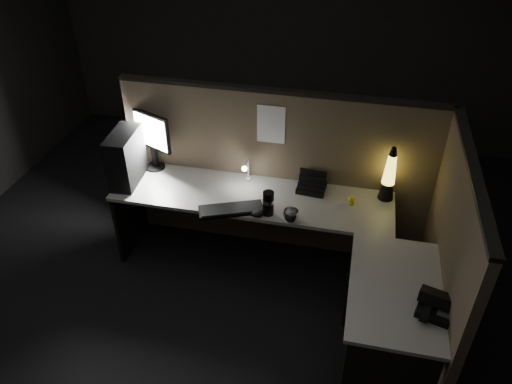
% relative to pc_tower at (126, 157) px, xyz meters
% --- Properties ---
extents(floor, '(6.00, 6.00, 0.00)m').
position_rel_pc_tower_xyz_m(floor, '(1.22, -0.59, -0.96)').
color(floor, black).
rests_on(floor, ground).
extents(room_shell, '(6.00, 6.00, 6.00)m').
position_rel_pc_tower_xyz_m(room_shell, '(1.22, -0.59, 0.66)').
color(room_shell, silver).
rests_on(room_shell, ground).
extents(partition_back, '(2.66, 0.06, 1.50)m').
position_rel_pc_tower_xyz_m(partition_back, '(1.22, 0.34, -0.21)').
color(partition_back, brown).
rests_on(partition_back, ground).
extents(partition_right, '(0.06, 1.66, 1.50)m').
position_rel_pc_tower_xyz_m(partition_right, '(2.55, -0.49, -0.21)').
color(partition_right, brown).
rests_on(partition_right, ground).
extents(desk, '(2.60, 1.60, 0.73)m').
position_rel_pc_tower_xyz_m(desk, '(1.40, -0.34, -0.37)').
color(desk, '#A8A69E').
rests_on(desk, ground).
extents(pc_tower, '(0.22, 0.44, 0.45)m').
position_rel_pc_tower_xyz_m(pc_tower, '(0.00, 0.00, 0.00)').
color(pc_tower, black).
rests_on(pc_tower, desk).
extents(monitor, '(0.39, 0.20, 0.52)m').
position_rel_pc_tower_xyz_m(monitor, '(0.14, 0.25, 0.09)').
color(monitor, black).
rests_on(monitor, desk).
extents(keyboard, '(0.53, 0.34, 0.02)m').
position_rel_pc_tower_xyz_m(keyboard, '(0.96, -0.23, -0.21)').
color(keyboard, black).
rests_on(keyboard, desk).
extents(mouse, '(0.11, 0.08, 0.04)m').
position_rel_pc_tower_xyz_m(mouse, '(1.18, -0.25, -0.21)').
color(mouse, black).
rests_on(mouse, desk).
extents(clip_lamp, '(0.04, 0.17, 0.22)m').
position_rel_pc_tower_xyz_m(clip_lamp, '(0.99, 0.15, -0.10)').
color(clip_lamp, silver).
rests_on(clip_lamp, desk).
extents(organizer, '(0.24, 0.22, 0.17)m').
position_rel_pc_tower_xyz_m(organizer, '(1.54, 0.20, -0.19)').
color(organizer, black).
rests_on(organizer, desk).
extents(lava_lamp, '(0.13, 0.13, 0.47)m').
position_rel_pc_tower_xyz_m(lava_lamp, '(2.14, 0.21, -0.03)').
color(lava_lamp, black).
rests_on(lava_lamp, desk).
extents(travel_mug, '(0.09, 0.09, 0.20)m').
position_rel_pc_tower_xyz_m(travel_mug, '(1.25, -0.20, -0.12)').
color(travel_mug, black).
rests_on(travel_mug, desk).
extents(steel_mug, '(0.14, 0.14, 0.10)m').
position_rel_pc_tower_xyz_m(steel_mug, '(1.44, -0.25, -0.18)').
color(steel_mug, silver).
rests_on(steel_mug, desk).
extents(figurine, '(0.06, 0.06, 0.06)m').
position_rel_pc_tower_xyz_m(figurine, '(1.88, 0.06, -0.18)').
color(figurine, yellow).
rests_on(figurine, desk).
extents(pinned_paper, '(0.23, 0.00, 0.33)m').
position_rel_pc_tower_xyz_m(pinned_paper, '(1.17, 0.31, 0.28)').
color(pinned_paper, white).
rests_on(pinned_paper, partition_back).
extents(desk_phone, '(0.28, 0.28, 0.14)m').
position_rel_pc_tower_xyz_m(desk_phone, '(2.46, -0.94, -0.17)').
color(desk_phone, black).
rests_on(desk_phone, desk).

